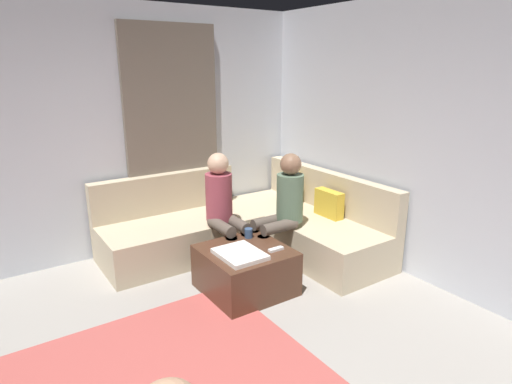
{
  "coord_description": "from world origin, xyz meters",
  "views": [
    {
      "loc": [
        1.79,
        -0.68,
        2.07
      ],
      "look_at": [
        -1.63,
        1.63,
        0.85
      ],
      "focal_mm": 30.49,
      "sensor_mm": 36.0,
      "label": 1
    }
  ],
  "objects_px": {
    "ottoman": "(245,270)",
    "game_remote": "(276,249)",
    "coffee_mug": "(249,233)",
    "person_on_couch_side": "(224,206)",
    "person_on_couch_back": "(282,206)",
    "sectional_couch": "(252,227)"
  },
  "relations": [
    {
      "from": "coffee_mug",
      "to": "person_on_couch_side",
      "type": "height_order",
      "value": "person_on_couch_side"
    },
    {
      "from": "coffee_mug",
      "to": "person_on_couch_back",
      "type": "bearing_deg",
      "value": 94.26
    },
    {
      "from": "ottoman",
      "to": "person_on_couch_back",
      "type": "distance_m",
      "value": 0.81
    },
    {
      "from": "game_remote",
      "to": "coffee_mug",
      "type": "bearing_deg",
      "value": -174.29
    },
    {
      "from": "ottoman",
      "to": "person_on_couch_side",
      "type": "height_order",
      "value": "person_on_couch_side"
    },
    {
      "from": "person_on_couch_side",
      "to": "person_on_couch_back",
      "type": "bearing_deg",
      "value": 145.71
    },
    {
      "from": "sectional_couch",
      "to": "person_on_couch_side",
      "type": "relative_size",
      "value": 2.12
    },
    {
      "from": "person_on_couch_side",
      "to": "ottoman",
      "type": "bearing_deg",
      "value": 78.77
    },
    {
      "from": "person_on_couch_back",
      "to": "sectional_couch",
      "type": "bearing_deg",
      "value": 6.41
    },
    {
      "from": "person_on_couch_back",
      "to": "game_remote",
      "type": "bearing_deg",
      "value": 137.26
    },
    {
      "from": "game_remote",
      "to": "person_on_couch_back",
      "type": "xyz_separation_m",
      "value": [
        -0.43,
        0.4,
        0.23
      ]
    },
    {
      "from": "coffee_mug",
      "to": "person_on_couch_side",
      "type": "xyz_separation_m",
      "value": [
        -0.37,
        -0.06,
        0.19
      ]
    },
    {
      "from": "ottoman",
      "to": "game_remote",
      "type": "bearing_deg",
      "value": 50.71
    },
    {
      "from": "person_on_couch_back",
      "to": "coffee_mug",
      "type": "bearing_deg",
      "value": 94.26
    },
    {
      "from": "sectional_couch",
      "to": "person_on_couch_back",
      "type": "distance_m",
      "value": 0.62
    },
    {
      "from": "game_remote",
      "to": "person_on_couch_back",
      "type": "height_order",
      "value": "person_on_couch_back"
    },
    {
      "from": "coffee_mug",
      "to": "game_remote",
      "type": "bearing_deg",
      "value": 5.71
    },
    {
      "from": "coffee_mug",
      "to": "game_remote",
      "type": "height_order",
      "value": "coffee_mug"
    },
    {
      "from": "person_on_couch_back",
      "to": "person_on_couch_side",
      "type": "height_order",
      "value": "same"
    },
    {
      "from": "coffee_mug",
      "to": "ottoman",
      "type": "bearing_deg",
      "value": -39.29
    },
    {
      "from": "coffee_mug",
      "to": "person_on_couch_side",
      "type": "distance_m",
      "value": 0.42
    },
    {
      "from": "coffee_mug",
      "to": "game_remote",
      "type": "distance_m",
      "value": 0.4
    }
  ]
}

